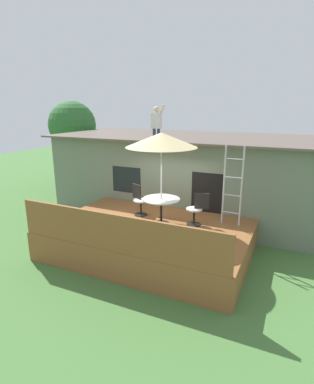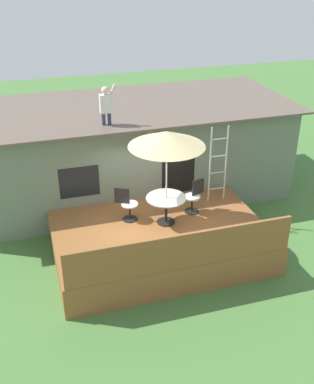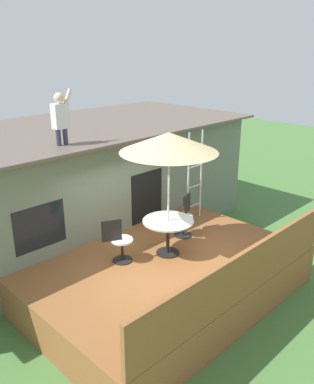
{
  "view_description": "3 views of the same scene",
  "coord_description": "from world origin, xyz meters",
  "px_view_note": "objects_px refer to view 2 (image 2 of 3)",
  "views": [
    {
      "loc": [
        3.53,
        -7.26,
        3.99
      ],
      "look_at": [
        -0.36,
        1.1,
        1.4
      ],
      "focal_mm": 28.57,
      "sensor_mm": 36.0,
      "label": 1
    },
    {
      "loc": [
        -3.04,
        -9.9,
        7.2
      ],
      "look_at": [
        0.16,
        0.59,
        1.46
      ],
      "focal_mm": 43.53,
      "sensor_mm": 36.0,
      "label": 2
    },
    {
      "loc": [
        -5.19,
        -5.05,
        4.86
      ],
      "look_at": [
        0.61,
        0.74,
        1.89
      ],
      "focal_mm": 37.81,
      "sensor_mm": 36.0,
      "label": 3
    }
  ],
  "objects_px": {
    "step_ladder": "(218,164)",
    "patio_chair_right": "(194,196)",
    "patio_umbrella": "(167,139)",
    "person_figure": "(106,103)",
    "patio_table": "(166,203)",
    "patio_chair_left": "(127,204)"
  },
  "relations": [
    {
      "from": "step_ladder",
      "to": "patio_chair_right",
      "type": "height_order",
      "value": "step_ladder"
    },
    {
      "from": "patio_table",
      "to": "step_ladder",
      "type": "xyz_separation_m",
      "value": [
        1.77,
        0.79,
        0.51
      ]
    },
    {
      "from": "patio_umbrella",
      "to": "patio_chair_left",
      "type": "height_order",
      "value": "patio_umbrella"
    },
    {
      "from": "person_figure",
      "to": "patio_chair_left",
      "type": "distance_m",
      "value": 2.76
    },
    {
      "from": "patio_table",
      "to": "patio_chair_left",
      "type": "xyz_separation_m",
      "value": [
        -0.93,
        0.46,
        -0.13
      ]
    },
    {
      "from": "patio_umbrella",
      "to": "step_ladder",
      "type": "bearing_deg",
      "value": 24.21
    },
    {
      "from": "patio_table",
      "to": "person_figure",
      "type": "relative_size",
      "value": 0.94
    },
    {
      "from": "patio_chair_left",
      "to": "person_figure",
      "type": "bearing_deg",
      "value": 121.17
    },
    {
      "from": "person_figure",
      "to": "patio_chair_left",
      "type": "height_order",
      "value": "person_figure"
    },
    {
      "from": "step_ladder",
      "to": "patio_chair_right",
      "type": "bearing_deg",
      "value": -152.82
    },
    {
      "from": "patio_umbrella",
      "to": "patio_chair_right",
      "type": "bearing_deg",
      "value": 21.34
    },
    {
      "from": "person_figure",
      "to": "patio_chair_right",
      "type": "distance_m",
      "value": 3.44
    },
    {
      "from": "patio_table",
      "to": "patio_umbrella",
      "type": "height_order",
      "value": "patio_umbrella"
    },
    {
      "from": "patio_table",
      "to": "patio_chair_left",
      "type": "bearing_deg",
      "value": 153.72
    },
    {
      "from": "patio_umbrella",
      "to": "patio_table",
      "type": "bearing_deg",
      "value": 45.0
    },
    {
      "from": "step_ladder",
      "to": "patio_table",
      "type": "bearing_deg",
      "value": -155.79
    },
    {
      "from": "patio_umbrella",
      "to": "person_figure",
      "type": "bearing_deg",
      "value": 118.18
    },
    {
      "from": "patio_umbrella",
      "to": "step_ladder",
      "type": "height_order",
      "value": "patio_umbrella"
    },
    {
      "from": "patio_umbrella",
      "to": "person_figure",
      "type": "height_order",
      "value": "person_figure"
    },
    {
      "from": "patio_table",
      "to": "person_figure",
      "type": "bearing_deg",
      "value": 118.18
    },
    {
      "from": "patio_umbrella",
      "to": "patio_chair_left",
      "type": "bearing_deg",
      "value": 153.72
    },
    {
      "from": "patio_table",
      "to": "patio_chair_left",
      "type": "relative_size",
      "value": 1.13
    }
  ]
}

